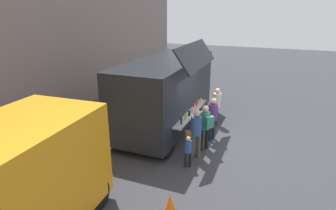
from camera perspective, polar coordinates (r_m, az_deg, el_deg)
ground_plane at (r=11.13m, az=7.81°, el=-7.02°), size 60.00×60.00×0.00m
curb_strip at (r=10.51m, az=-22.61°, el=-9.65°), size 28.00×1.60×0.15m
food_truck_main at (r=11.64m, az=-0.24°, el=2.93°), size 6.32×2.97×3.75m
traffic_cone_orange at (r=7.29m, az=0.39°, el=-20.06°), size 0.36×0.36×0.55m
trash_bin at (r=16.52m, az=-2.19°, el=3.82°), size 0.60×0.60×0.99m
customer_front_ordering at (r=10.68m, az=9.27°, el=-2.21°), size 0.57×0.38×1.74m
customer_mid_with_backpack at (r=9.87m, az=7.84°, el=-3.85°), size 0.52×0.54×1.72m
customer_rear_waiting at (r=9.32m, az=5.80°, el=-5.18°), size 0.48×0.54×1.78m
customer_extra_browsing at (r=12.14m, az=10.19°, el=0.35°), size 0.35×0.35×1.71m
child_near_queue at (r=8.92m, az=4.23°, el=-9.17°), size 0.22×0.22×1.10m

